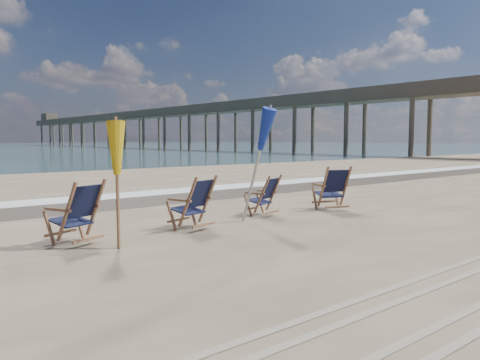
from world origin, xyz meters
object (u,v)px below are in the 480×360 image
at_px(beach_chair_0, 96,210).
at_px(beach_chair_2, 274,194).
at_px(umbrella_yellow, 117,155).
at_px(umbrella_blue, 255,131).
at_px(fishing_pier, 156,124).
at_px(beach_chair_3, 346,188).
at_px(beach_chair_1, 208,201).

xyz_separation_m(beach_chair_0, beach_chair_2, (4.31, 0.19, -0.07)).
height_order(beach_chair_2, umbrella_yellow, umbrella_yellow).
distance_m(beach_chair_0, beach_chair_2, 4.31).
height_order(umbrella_blue, fishing_pier, fishing_pier).
distance_m(umbrella_yellow, umbrella_blue, 3.15).
distance_m(beach_chair_0, fishing_pier, 82.58).
bearing_deg(beach_chair_2, beach_chair_3, 143.87).
bearing_deg(umbrella_blue, fishing_pier, 62.32).
distance_m(beach_chair_0, beach_chair_3, 6.13).
bearing_deg(fishing_pier, beach_chair_0, -119.78).
distance_m(beach_chair_2, umbrella_blue, 1.91).
bearing_deg(umbrella_yellow, beach_chair_2, 11.61).
height_order(beach_chair_2, beach_chair_3, beach_chair_3).
height_order(beach_chair_2, umbrella_blue, umbrella_blue).
bearing_deg(umbrella_blue, beach_chair_2, 28.77).
height_order(beach_chair_1, beach_chair_2, beach_chair_1).
height_order(beach_chair_3, umbrella_blue, umbrella_blue).
relative_size(beach_chair_2, umbrella_yellow, 0.47).
bearing_deg(beach_chair_1, beach_chair_2, 173.98).
bearing_deg(umbrella_yellow, fishing_pier, 60.50).
bearing_deg(umbrella_blue, beach_chair_0, 172.60).
bearing_deg(fishing_pier, umbrella_yellow, -119.50).
bearing_deg(fishing_pier, beach_chair_2, -117.18).
xyz_separation_m(beach_chair_1, umbrella_yellow, (-2.10, -0.50, 0.96)).
relative_size(umbrella_yellow, umbrella_blue, 0.82).
relative_size(beach_chair_0, beach_chair_1, 1.03).
height_order(beach_chair_0, fishing_pier, fishing_pier).
height_order(beach_chair_0, umbrella_blue, umbrella_blue).
height_order(beach_chair_0, beach_chair_3, beach_chair_3).
height_order(beach_chair_1, beach_chair_3, beach_chair_3).
xyz_separation_m(beach_chair_0, fishing_pier, (40.97, 71.58, 4.11)).
height_order(beach_chair_0, umbrella_yellow, umbrella_yellow).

